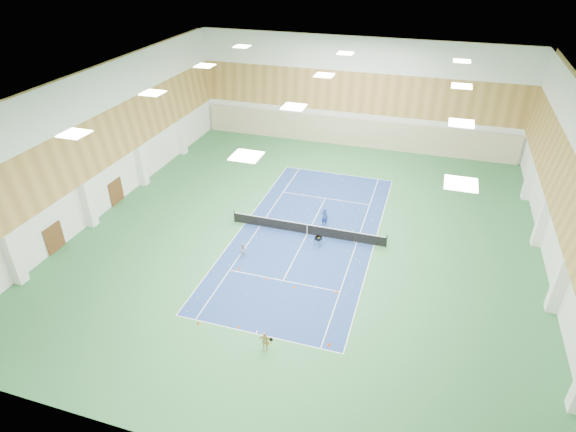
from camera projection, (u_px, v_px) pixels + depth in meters
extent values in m
plane|color=#2E6C3C|center=(307.00, 234.00, 39.35)|extent=(40.00, 40.00, 0.00)
cube|color=navy|center=(307.00, 234.00, 39.35)|extent=(10.97, 23.77, 0.01)
cube|color=#C6B793|center=(354.00, 133.00, 54.74)|extent=(35.40, 0.16, 3.20)
cube|color=#593319|center=(54.00, 238.00, 36.84)|extent=(0.08, 1.80, 2.20)
cube|color=#593319|center=(116.00, 192.00, 43.40)|extent=(0.08, 1.80, 2.20)
imported|color=navy|center=(325.00, 217.00, 40.17)|extent=(0.63, 0.46, 1.60)
imported|color=#9D9DA5|center=(243.00, 250.00, 36.36)|extent=(0.72, 0.69, 1.16)
imported|color=tan|center=(265.00, 341.00, 28.18)|extent=(0.80, 0.37, 1.33)
cone|color=#FF430D|center=(239.00, 268.00, 35.17)|extent=(0.21, 0.21, 0.23)
cone|color=#FF550D|center=(267.00, 278.00, 34.17)|extent=(0.18, 0.18, 0.20)
cone|color=orange|center=(295.00, 286.00, 33.39)|extent=(0.20, 0.20, 0.22)
cone|color=#DB580B|center=(336.00, 291.00, 32.91)|extent=(0.21, 0.21, 0.23)
cone|color=#E1550B|center=(199.00, 322.00, 30.31)|extent=(0.20, 0.20, 0.22)
cone|color=orange|center=(239.00, 326.00, 30.04)|extent=(0.17, 0.17, 0.19)
cone|color=orange|center=(268.00, 343.00, 28.83)|extent=(0.18, 0.18, 0.20)
cone|color=#FF520D|center=(329.00, 344.00, 28.70)|extent=(0.23, 0.23, 0.25)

